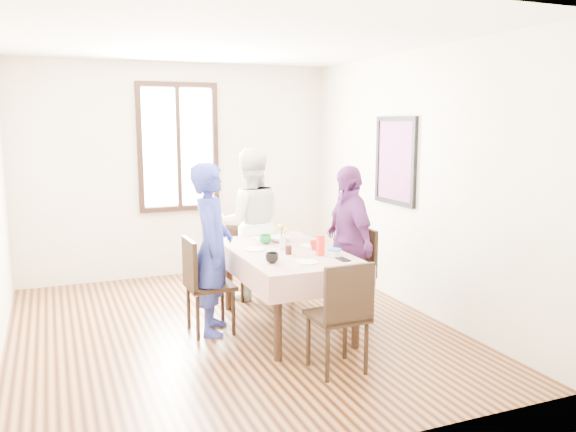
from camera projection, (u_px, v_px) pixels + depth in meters
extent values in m
plane|color=black|center=(232.00, 330.00, 5.59)|extent=(4.50, 4.50, 0.00)
plane|color=beige|center=(179.00, 171.00, 7.43)|extent=(4.00, 0.00, 4.00)
plane|color=beige|center=(412.00, 182.00, 6.12)|extent=(0.00, 4.50, 4.50)
cube|color=black|center=(178.00, 147.00, 7.36)|extent=(1.02, 0.06, 1.62)
cube|color=white|center=(178.00, 147.00, 7.37)|extent=(0.90, 0.02, 1.50)
cube|color=red|center=(396.00, 161.00, 6.36)|extent=(0.04, 0.76, 0.96)
cube|color=black|center=(286.00, 289.00, 5.61)|extent=(0.85, 1.57, 0.75)
cube|color=#590F06|center=(286.00, 251.00, 5.55)|extent=(0.97, 1.69, 0.01)
cube|color=black|center=(210.00, 285.00, 5.47)|extent=(0.43, 0.43, 0.91)
cube|color=black|center=(349.00, 273.00, 5.91)|extent=(0.44, 0.44, 0.91)
cube|color=black|center=(250.00, 257.00, 6.58)|extent=(0.45, 0.45, 0.91)
cube|color=black|center=(337.00, 315.00, 4.62)|extent=(0.43, 0.43, 0.91)
imported|color=navy|center=(211.00, 249.00, 5.42)|extent=(0.55, 0.68, 1.61)
imported|color=silver|center=(250.00, 224.00, 6.50)|extent=(0.90, 0.75, 1.68)
imported|color=#652B6E|center=(348.00, 242.00, 5.85)|extent=(0.42, 0.93, 1.55)
imported|color=black|center=(272.00, 258.00, 5.04)|extent=(0.14, 0.14, 0.09)
imported|color=red|center=(315.00, 245.00, 5.57)|extent=(0.13, 0.13, 0.09)
imported|color=#0C7226|center=(265.00, 239.00, 5.84)|extent=(0.16, 0.16, 0.09)
imported|color=white|center=(279.00, 239.00, 5.95)|extent=(0.26, 0.26, 0.05)
cube|color=red|center=(320.00, 245.00, 5.32)|extent=(0.06, 0.06, 0.19)
cylinder|color=white|center=(335.00, 253.00, 5.29)|extent=(0.12, 0.12, 0.06)
cylinder|color=black|center=(289.00, 250.00, 5.38)|extent=(0.06, 0.06, 0.08)
cylinder|color=silver|center=(273.00, 253.00, 5.22)|extent=(0.06, 0.06, 0.09)
cube|color=black|center=(343.00, 259.00, 5.16)|extent=(0.08, 0.16, 0.01)
cylinder|color=silver|center=(283.00, 243.00, 5.57)|extent=(0.07, 0.07, 0.13)
cylinder|color=white|center=(255.00, 249.00, 5.56)|extent=(0.20, 0.20, 0.01)
cylinder|color=white|center=(311.00, 246.00, 5.72)|extent=(0.20, 0.20, 0.01)
cylinder|color=white|center=(262.00, 238.00, 6.08)|extent=(0.20, 0.20, 0.01)
cylinder|color=white|center=(307.00, 262.00, 5.06)|extent=(0.20, 0.20, 0.01)
cylinder|color=blue|center=(335.00, 250.00, 5.29)|extent=(0.12, 0.12, 0.01)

